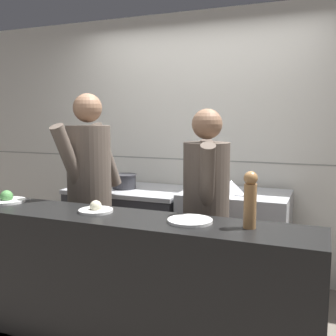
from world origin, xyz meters
TOP-DOWN VIEW (x-y plane):
  - wall_back_tiled at (0.00, 1.44)m, footprint 8.00×0.06m
  - oven_range at (-0.57, 1.04)m, footprint 1.14×0.71m
  - prep_counter at (0.48, 1.04)m, footprint 0.93×0.65m
  - pass_counter at (-0.10, -0.20)m, footprint 2.70×0.45m
  - stock_pot at (-0.61, 0.99)m, footprint 0.24×0.24m
  - mixing_bowl_steel at (0.44, 1.00)m, footprint 0.25×0.25m
  - chefs_knife at (0.41, 0.93)m, footprint 0.36×0.12m
  - plated_dish_main at (-0.98, -0.15)m, footprint 0.27×0.27m
  - plated_dish_appetiser at (-0.20, -0.16)m, footprint 0.23×0.23m
  - plated_dish_dessert at (0.47, -0.17)m, footprint 0.27×0.27m
  - pepper_mill at (0.82, -0.16)m, footprint 0.08×0.08m
  - chef_head_cook at (-0.59, 0.37)m, footprint 0.42×0.77m
  - chef_sous at (0.42, 0.34)m, footprint 0.42×0.71m

SIDE VIEW (x-z plane):
  - oven_range at x=-0.57m, z-range 0.00..0.89m
  - prep_counter at x=0.48m, z-range 0.00..0.92m
  - pass_counter at x=-0.10m, z-range 0.00..0.95m
  - chef_sous at x=0.42m, z-range 0.09..1.73m
  - chefs_knife at x=0.41m, z-range 0.91..0.93m
  - plated_dish_dessert at x=0.47m, z-range 0.95..0.97m
  - stock_pot at x=-0.61m, z-range 0.89..1.03m
  - plated_dish_appetiser at x=-0.20m, z-range 0.93..1.01m
  - plated_dish_main at x=-0.98m, z-range 0.93..1.02m
  - mixing_bowl_steel at x=0.44m, z-range 0.92..1.03m
  - chef_head_cook at x=-0.59m, z-range 0.10..1.87m
  - pepper_mill at x=0.82m, z-range 0.96..1.28m
  - wall_back_tiled at x=0.00m, z-range 0.00..2.60m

